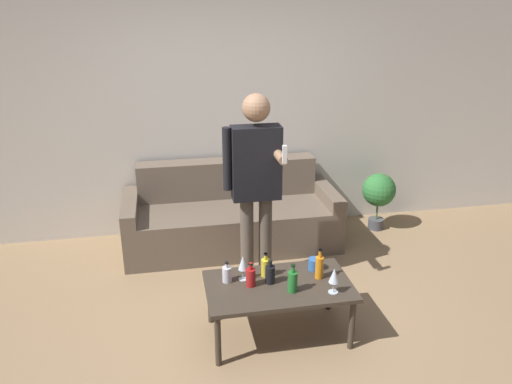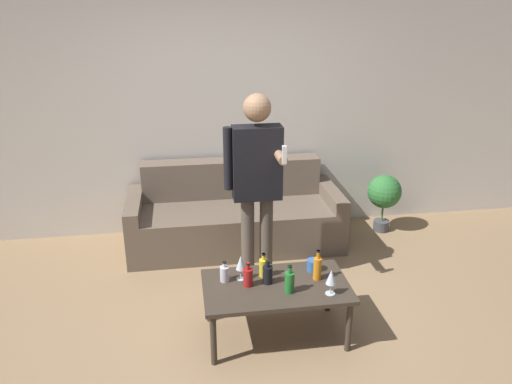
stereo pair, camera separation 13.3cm
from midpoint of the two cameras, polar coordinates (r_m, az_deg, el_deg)
name	(u,v)px [view 1 (the left image)]	position (r m, az deg, el deg)	size (l,w,h in m)	color
ground_plane	(258,344)	(3.84, -0.76, -17.03)	(16.00, 16.00, 0.00)	#997A56
wall_back	(219,106)	(5.22, -4.96, 9.77)	(8.00, 0.06, 2.70)	silver
couch	(231,216)	(5.12, -3.60, -2.79)	(2.13, 0.84, 0.82)	#6B5B4C
coffee_table	(279,290)	(3.71, 1.57, -11.11)	(1.06, 0.61, 0.44)	#3D3328
bottle_orange	(251,277)	(3.64, -1.67, -9.66)	(0.07, 0.07, 0.19)	#B21E1E
bottle_green	(270,274)	(3.67, 0.57, -9.34)	(0.07, 0.07, 0.18)	black
bottle_dark	(319,267)	(3.74, 6.24, -8.48)	(0.06, 0.06, 0.24)	orange
bottle_yellow	(227,274)	(3.70, -4.38, -9.31)	(0.07, 0.07, 0.16)	silver
bottle_red	(266,267)	(3.75, 0.07, -8.57)	(0.07, 0.07, 0.19)	yellow
bottle_clear	(293,281)	(3.57, 3.13, -10.11)	(0.07, 0.07, 0.21)	#23752D
wine_glass_near	(243,263)	(3.68, -2.53, -8.17)	(0.07, 0.07, 0.19)	silver
wine_glass_far	(334,276)	(3.56, 7.85, -9.52)	(0.07, 0.07, 0.19)	silver
cup_on_table	(314,264)	(3.87, 5.71, -8.21)	(0.10, 0.10, 0.09)	#3366B2
person_standing_front	(256,177)	(4.11, -0.97, 1.75)	(0.48, 0.43, 1.69)	brown
potted_plant	(379,192)	(5.52, 13.18, -0.03)	(0.36, 0.36, 0.64)	#4C4C51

